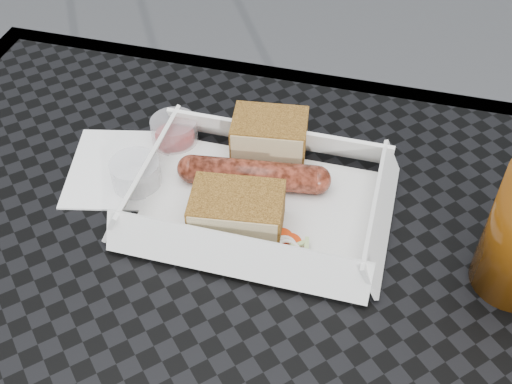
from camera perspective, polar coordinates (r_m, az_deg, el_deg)
food_tray at (r=0.63m, az=0.23°, el=-1.16°), size 0.22×0.15×0.00m
bratwurst at (r=0.64m, az=-0.22°, el=1.58°), size 0.15×0.05×0.03m
bread_near at (r=0.67m, az=1.21°, el=4.87°), size 0.08×0.06×0.05m
bread_far at (r=0.59m, az=-1.69°, el=-1.87°), size 0.09×0.07×0.04m
veg_garnish at (r=0.59m, az=3.38°, el=-5.18°), size 0.03×0.03×0.00m
napkin at (r=0.68m, az=-11.32°, el=2.07°), size 0.14×0.14×0.00m
condiment_cup_sauce at (r=0.70m, az=-7.26°, el=5.33°), size 0.05×0.05×0.03m
condiment_cup_empty at (r=0.66m, az=-10.62°, el=1.60°), size 0.05×0.05×0.03m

